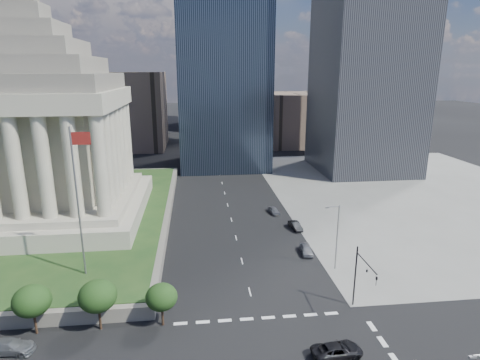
{
  "coord_description": "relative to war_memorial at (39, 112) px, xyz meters",
  "views": [
    {
      "loc": [
        -6.63,
        -27.2,
        28.53
      ],
      "look_at": [
        -1.24,
        20.72,
        15.34
      ],
      "focal_mm": 30.0,
      "sensor_mm": 36.0,
      "label": 1
    }
  ],
  "objects": [
    {
      "name": "building_filler_ne",
      "position": [
        66.0,
        82.0,
        -11.4
      ],
      "size": [
        20.0,
        30.0,
        20.0
      ],
      "primitive_type": "cube",
      "color": "brown",
      "rests_on": "ground"
    },
    {
      "name": "midrise_glass",
      "position": [
        36.0,
        47.0,
        8.6
      ],
      "size": [
        26.0,
        26.0,
        60.0
      ],
      "primitive_type": "cube",
      "color": "black",
      "rests_on": "ground"
    },
    {
      "name": "flagpole",
      "position": [
        12.17,
        -24.0,
        -8.29
      ],
      "size": [
        2.52,
        0.24,
        20.0
      ],
      "color": "slate",
      "rests_on": "plaza_lawn"
    },
    {
      "name": "pickup_truck",
      "position": [
        41.23,
        -41.46,
        -20.66
      ],
      "size": [
        5.62,
        3.13,
        1.49
      ],
      "primitive_type": "imported",
      "rotation": [
        0.0,
        0.0,
        1.7
      ],
      "color": "black",
      "rests_on": "ground"
    },
    {
      "name": "street_lamp_north",
      "position": [
        47.33,
        -23.0,
        -15.74
      ],
      "size": [
        2.13,
        0.22,
        10.0
      ],
      "color": "slate",
      "rests_on": "ground"
    },
    {
      "name": "parked_sedan_far",
      "position": [
        43.0,
        1.62,
        -20.73
      ],
      "size": [
        4.15,
        2.19,
        1.35
      ],
      "primitive_type": "imported",
      "rotation": [
        0.0,
        0.0,
        0.16
      ],
      "color": "#595A60",
      "rests_on": "ground"
    },
    {
      "name": "building_filler_nw",
      "position": [
        4.0,
        82.0,
        -7.4
      ],
      "size": [
        24.0,
        30.0,
        28.0
      ],
      "primitive_type": "cube",
      "color": "brown",
      "rests_on": "ground"
    },
    {
      "name": "sidewalk_ne",
      "position": [
        80.0,
        12.0,
        -21.38
      ],
      "size": [
        68.0,
        90.0,
        0.03
      ],
      "primitive_type": "cube",
      "color": "slate",
      "rests_on": "ground"
    },
    {
      "name": "parked_sedan_near",
      "position": [
        44.61,
        -17.53,
        -20.66
      ],
      "size": [
        2.17,
        4.5,
        1.48
      ],
      "primitive_type": "imported",
      "rotation": [
        0.0,
        0.0,
        -0.1
      ],
      "color": "gray",
      "rests_on": "ground"
    },
    {
      "name": "traffic_signal_ne",
      "position": [
        46.5,
        -34.3,
        -16.15
      ],
      "size": [
        0.3,
        5.74,
        8.0
      ],
      "color": "black",
      "rests_on": "ground"
    },
    {
      "name": "suv_grey",
      "position": [
        7.48,
        -37.0,
        -20.67
      ],
      "size": [
        2.64,
        5.25,
        1.46
      ],
      "primitive_type": "imported",
      "rotation": [
        0.0,
        0.0,
        1.45
      ],
      "color": "#5B5F63",
      "rests_on": "ground"
    },
    {
      "name": "ground",
      "position": [
        34.0,
        52.0,
        -21.4
      ],
      "size": [
        500.0,
        500.0,
        0.0
      ],
      "primitive_type": "plane",
      "color": "black",
      "rests_on": "ground"
    },
    {
      "name": "parked_sedan_mid",
      "position": [
        45.37,
        -7.27,
        -20.7
      ],
      "size": [
        4.41,
        2.08,
        1.4
      ],
      "primitive_type": "imported",
      "rotation": [
        0.0,
        0.0,
        0.15
      ],
      "color": "black",
      "rests_on": "ground"
    },
    {
      "name": "war_memorial",
      "position": [
        0.0,
        0.0,
        0.0
      ],
      "size": [
        34.0,
        34.0,
        39.0
      ],
      "primitive_type": null,
      "color": "#A29A88",
      "rests_on": "plaza_lawn"
    }
  ]
}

